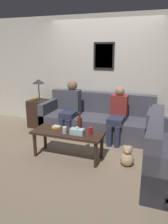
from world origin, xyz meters
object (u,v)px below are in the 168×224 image
Objects in this scene: drinking_glass at (65,130)px; person_left at (71,106)px; couch_main at (97,120)px; person_right at (118,113)px; teddy_bear at (127,157)px; coffee_table at (68,135)px; wine_bottle at (80,123)px.

person_left is at bearing 108.39° from drinking_glass.
couch_main is at bearing 82.43° from drinking_glass.
teddy_bear is at bearing -69.07° from person_right.
person_right is at bearing 110.93° from teddy_bear.
coffee_table is 1.11× the size of person_right.
wine_bottle reaches higher than coffee_table.
wine_bottle is (0.01, -1.12, 0.29)m from couch_main.
drinking_glass is 0.10× the size of person_right.
person_left is at bearing -159.81° from couch_main.
coffee_table is at bearing -97.17° from couch_main.
wine_bottle is (0.17, 0.14, 0.19)m from coffee_table.
couch_main is 1.28m from coffee_table.
couch_main is 0.69m from person_left.
couch_main is 6.82× the size of teddy_bear.
drinking_glass reaches higher than teddy_bear.
wine_bottle reaches higher than teddy_bear.
coffee_table is 1.16m from person_left.
couch_main is 1.38m from drinking_glass.
person_right is (1.06, -0.02, -0.05)m from person_left.
person_right is 3.12× the size of teddy_bear.
wine_bottle is 0.30m from drinking_glass.
couch_main is at bearing 82.83° from coffee_table.
person_left is 1.83m from teddy_bear.
coffee_table is (-0.16, -1.27, 0.10)m from couch_main.
couch_main is 0.62m from person_right.
couch_main is 2.19× the size of person_right.
person_right reaches higher than teddy_bear.
person_left reaches higher than coffee_table.
person_left is at bearing 178.66° from person_right.
coffee_table is at bearing -177.55° from teddy_bear.
person_left is (-0.40, 1.06, 0.25)m from coffee_table.
person_right reaches higher than couch_main.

